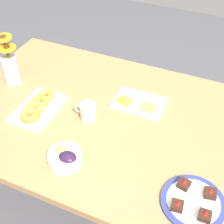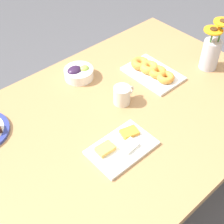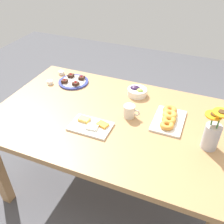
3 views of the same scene
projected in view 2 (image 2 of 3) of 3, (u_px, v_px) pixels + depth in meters
name	position (u px, v px, depth m)	size (l,w,h in m)	color
ground_plane	(112.00, 204.00, 1.87)	(6.00, 6.00, 0.00)	#4C4C51
dining_table	(112.00, 132.00, 1.41)	(1.60, 1.00, 0.74)	#A87A4C
coffee_mug	(122.00, 95.00, 1.40)	(0.11, 0.08, 0.09)	beige
grape_bowl	(79.00, 73.00, 1.54)	(0.14, 0.14, 0.07)	white
cheese_platter	(121.00, 147.00, 1.23)	(0.26, 0.17, 0.03)	white
croissant_platter	(152.00, 71.00, 1.56)	(0.19, 0.28, 0.05)	white
flower_vase	(211.00, 52.00, 1.55)	(0.12, 0.11, 0.27)	#B2B2BC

